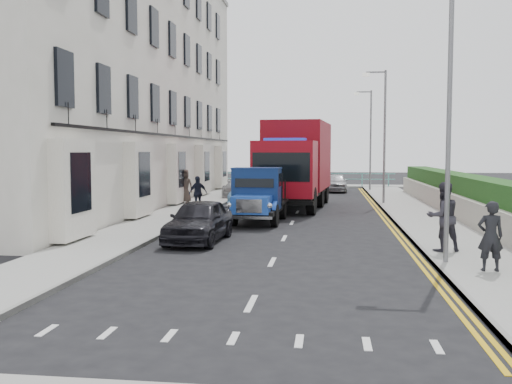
# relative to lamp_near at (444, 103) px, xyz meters

# --- Properties ---
(ground) EXTENTS (120.00, 120.00, 0.00)m
(ground) POSITION_rel_lamp_near_xyz_m (-4.18, 2.00, -4.00)
(ground) COLOR black
(ground) RESTS_ON ground
(pavement_west) EXTENTS (2.40, 38.00, 0.12)m
(pavement_west) POSITION_rel_lamp_near_xyz_m (-9.38, 11.00, -3.94)
(pavement_west) COLOR gray
(pavement_west) RESTS_ON ground
(pavement_east) EXTENTS (2.60, 38.00, 0.12)m
(pavement_east) POSITION_rel_lamp_near_xyz_m (1.12, 11.00, -3.94)
(pavement_east) COLOR gray
(pavement_east) RESTS_ON ground
(promenade) EXTENTS (30.00, 2.50, 0.12)m
(promenade) POSITION_rel_lamp_near_xyz_m (-4.18, 31.00, -3.94)
(promenade) COLOR gray
(promenade) RESTS_ON ground
(sea_plane) EXTENTS (120.00, 120.00, 0.00)m
(sea_plane) POSITION_rel_lamp_near_xyz_m (-4.18, 62.00, -4.00)
(sea_plane) COLOR slate
(sea_plane) RESTS_ON ground
(terrace_west) EXTENTS (6.31, 30.20, 14.25)m
(terrace_west) POSITION_rel_lamp_near_xyz_m (-13.65, 15.00, 3.17)
(terrace_west) COLOR white
(terrace_west) RESTS_ON ground
(garden_east) EXTENTS (1.45, 28.00, 1.75)m
(garden_east) POSITION_rel_lamp_near_xyz_m (3.03, 11.00, -3.10)
(garden_east) COLOR #B2AD9E
(garden_east) RESTS_ON ground
(seafront_railing) EXTENTS (13.00, 0.08, 1.11)m
(seafront_railing) POSITION_rel_lamp_near_xyz_m (-4.18, 30.20, -3.42)
(seafront_railing) COLOR #59B2A5
(seafront_railing) RESTS_ON ground
(lamp_near) EXTENTS (1.23, 0.18, 7.00)m
(lamp_near) POSITION_rel_lamp_near_xyz_m (0.00, 0.00, 0.00)
(lamp_near) COLOR slate
(lamp_near) RESTS_ON ground
(lamp_mid) EXTENTS (1.23, 0.18, 7.00)m
(lamp_mid) POSITION_rel_lamp_near_xyz_m (0.00, 16.00, 0.00)
(lamp_mid) COLOR slate
(lamp_mid) RESTS_ON ground
(lamp_far) EXTENTS (1.23, 0.18, 7.00)m
(lamp_far) POSITION_rel_lamp_near_xyz_m (0.00, 26.00, 0.00)
(lamp_far) COLOR slate
(lamp_far) RESTS_ON ground
(bedford_lorry) EXTENTS (2.02, 4.66, 2.16)m
(bedford_lorry) POSITION_rel_lamp_near_xyz_m (-5.49, 7.48, -3.00)
(bedford_lorry) COLOR black
(bedford_lorry) RESTS_ON ground
(red_lorry) EXTENTS (3.49, 8.42, 4.30)m
(red_lorry) POSITION_rel_lamp_near_xyz_m (-4.39, 14.21, -1.71)
(red_lorry) COLOR black
(red_lorry) RESTS_ON ground
(parked_car_front) EXTENTS (1.75, 3.97, 1.33)m
(parked_car_front) POSITION_rel_lamp_near_xyz_m (-6.78, 3.00, -3.33)
(parked_car_front) COLOR black
(parked_car_front) RESTS_ON ground
(parked_car_mid) EXTENTS (1.49, 3.89, 1.26)m
(parked_car_mid) POSITION_rel_lamp_near_xyz_m (-6.78, 14.00, -3.37)
(parked_car_mid) COLOR #5C91C6
(parked_car_mid) RESTS_ON ground
(parked_car_rear) EXTENTS (2.35, 5.19, 1.47)m
(parked_car_rear) POSITION_rel_lamp_near_xyz_m (-7.78, 20.00, -3.26)
(parked_car_rear) COLOR #A4A5A9
(parked_car_rear) RESTS_ON ground
(seafront_car_left) EXTENTS (2.69, 5.65, 1.56)m
(seafront_car_left) POSITION_rel_lamp_near_xyz_m (-7.68, 24.17, -3.22)
(seafront_car_left) COLOR black
(seafront_car_left) RESTS_ON ground
(seafront_car_right) EXTENTS (1.59, 3.76, 1.27)m
(seafront_car_right) POSITION_rel_lamp_near_xyz_m (-2.22, 25.44, -3.36)
(seafront_car_right) COLOR #A7A6AB
(seafront_car_right) RESTS_ON ground
(pedestrian_east_near) EXTENTS (0.60, 0.41, 1.60)m
(pedestrian_east_near) POSITION_rel_lamp_near_xyz_m (0.89, -0.99, -3.08)
(pedestrian_east_near) COLOR black
(pedestrian_east_near) RESTS_ON pavement_east
(pedestrian_east_far) EXTENTS (1.09, 0.96, 1.89)m
(pedestrian_east_far) POSITION_rel_lamp_near_xyz_m (0.33, 1.51, -2.93)
(pedestrian_east_far) COLOR #2D2B35
(pedestrian_east_far) RESTS_ON pavement_east
(pedestrian_west_near) EXTENTS (0.94, 0.89, 1.57)m
(pedestrian_west_near) POSITION_rel_lamp_near_xyz_m (-8.71, 11.21, -3.09)
(pedestrian_west_near) COLOR black
(pedestrian_west_near) RESTS_ON pavement_west
(pedestrian_west_far) EXTENTS (0.91, 0.63, 1.78)m
(pedestrian_west_far) POSITION_rel_lamp_near_xyz_m (-10.18, 14.50, -2.99)
(pedestrian_west_far) COLOR #3B312A
(pedestrian_west_far) RESTS_ON pavement_west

